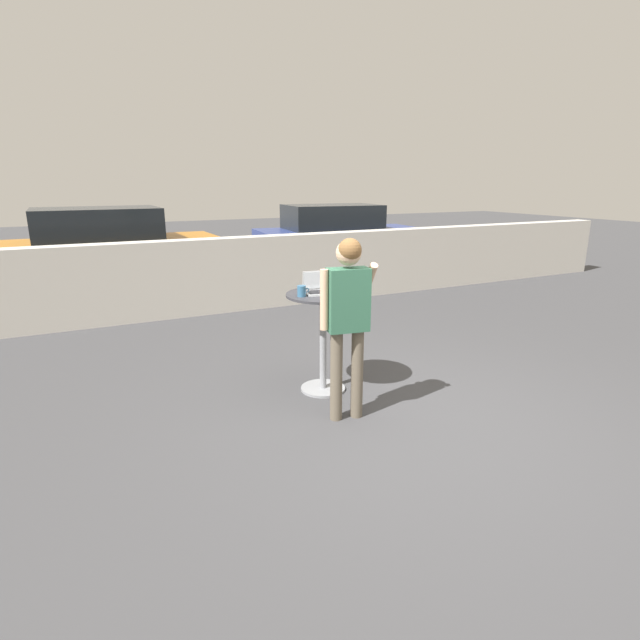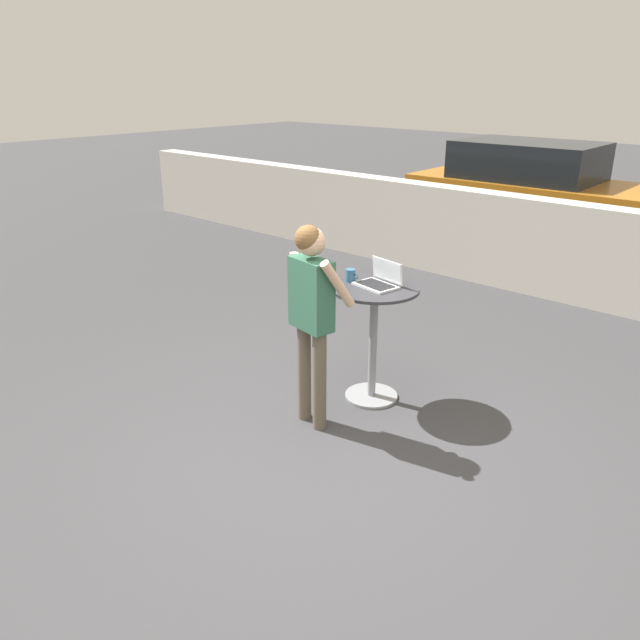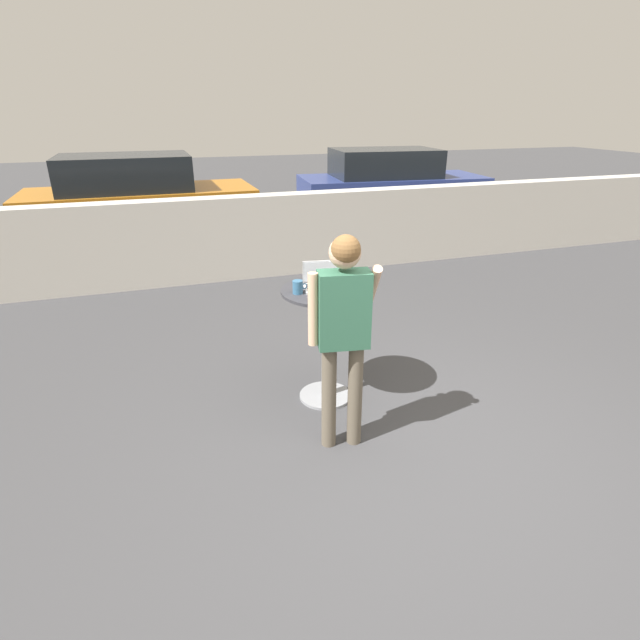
{
  "view_description": "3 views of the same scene",
  "coord_description": "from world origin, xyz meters",
  "px_view_note": "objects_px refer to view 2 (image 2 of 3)",
  "views": [
    {
      "loc": [
        -2.52,
        -3.23,
        2.1
      ],
      "look_at": [
        -0.58,
        0.67,
        0.89
      ],
      "focal_mm": 28.0,
      "sensor_mm": 36.0,
      "label": 1
    },
    {
      "loc": [
        2.6,
        -2.84,
        2.67
      ],
      "look_at": [
        -0.45,
        0.54,
        0.87
      ],
      "focal_mm": 35.0,
      "sensor_mm": 36.0,
      "label": 2
    },
    {
      "loc": [
        -1.59,
        -2.57,
        2.41
      ],
      "look_at": [
        -0.51,
        0.72,
        0.93
      ],
      "focal_mm": 28.0,
      "sensor_mm": 36.0,
      "label": 3
    }
  ],
  "objects_px": {
    "parked_car_near_street": "(533,190)",
    "cafe_table": "(374,325)",
    "coffee_mug": "(351,275)",
    "laptop": "(379,281)",
    "standing_person": "(311,304)"
  },
  "relations": [
    {
      "from": "laptop",
      "to": "cafe_table",
      "type": "bearing_deg",
      "value": -98.25
    },
    {
      "from": "coffee_mug",
      "to": "standing_person",
      "type": "relative_size",
      "value": 0.07
    },
    {
      "from": "laptop",
      "to": "coffee_mug",
      "type": "height_order",
      "value": "laptop"
    },
    {
      "from": "coffee_mug",
      "to": "standing_person",
      "type": "height_order",
      "value": "standing_person"
    },
    {
      "from": "coffee_mug",
      "to": "parked_car_near_street",
      "type": "relative_size",
      "value": 0.03
    },
    {
      "from": "laptop",
      "to": "coffee_mug",
      "type": "distance_m",
      "value": 0.26
    },
    {
      "from": "coffee_mug",
      "to": "parked_car_near_street",
      "type": "xyz_separation_m",
      "value": [
        -1.29,
        6.48,
        -0.26
      ]
    },
    {
      "from": "cafe_table",
      "to": "coffee_mug",
      "type": "height_order",
      "value": "coffee_mug"
    },
    {
      "from": "cafe_table",
      "to": "laptop",
      "type": "xyz_separation_m",
      "value": [
        0.01,
        0.05,
        0.38
      ]
    },
    {
      "from": "standing_person",
      "to": "coffee_mug",
      "type": "bearing_deg",
      "value": 102.65
    },
    {
      "from": "cafe_table",
      "to": "coffee_mug",
      "type": "distance_m",
      "value": 0.46
    },
    {
      "from": "standing_person",
      "to": "parked_car_near_street",
      "type": "height_order",
      "value": "standing_person"
    },
    {
      "from": "standing_person",
      "to": "parked_car_near_street",
      "type": "xyz_separation_m",
      "value": [
        -1.44,
        7.13,
        -0.22
      ]
    },
    {
      "from": "parked_car_near_street",
      "to": "cafe_table",
      "type": "bearing_deg",
      "value": -76.64
    },
    {
      "from": "laptop",
      "to": "parked_car_near_street",
      "type": "height_order",
      "value": "parked_car_near_street"
    }
  ]
}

